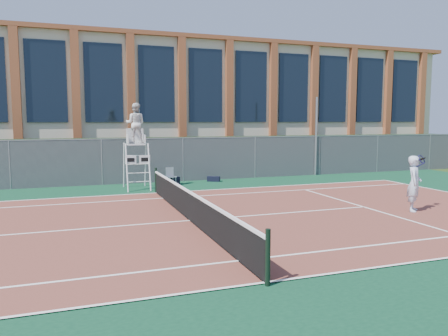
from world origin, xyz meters
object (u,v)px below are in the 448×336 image
object	(u,v)px
umpire_chair	(135,126)
tennis_player	(414,183)
plastic_chair	(170,175)
steel_pole	(316,136)

from	to	relation	value
umpire_chair	tennis_player	distance (m)	11.72
umpire_chair	plastic_chair	size ratio (longest dim) A/B	4.56
plastic_chair	tennis_player	bearing A→B (deg)	-53.56
umpire_chair	tennis_player	bearing A→B (deg)	-45.19
plastic_chair	steel_pole	bearing A→B (deg)	7.27
tennis_player	umpire_chair	bearing A→B (deg)	134.81
steel_pole	umpire_chair	bearing A→B (deg)	-170.92
plastic_chair	tennis_player	distance (m)	10.89
plastic_chair	umpire_chair	bearing A→B (deg)	-162.00
steel_pole	umpire_chair	xyz separation A→B (m)	(-10.30, -1.65, 0.66)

